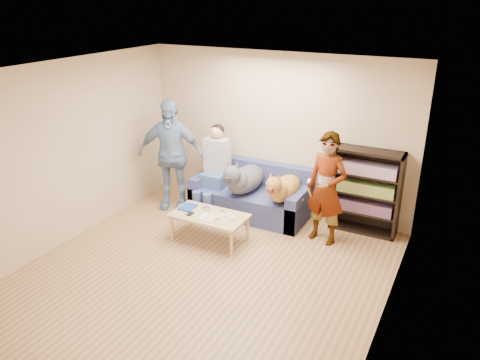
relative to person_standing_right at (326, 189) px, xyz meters
The scene contains 27 objects.
ground 2.22m from the person_standing_right, 122.45° to the right, with size 5.00×5.00×0.00m, color olive.
ceiling 2.72m from the person_standing_right, 122.45° to the right, with size 5.00×5.00×0.00m, color white.
wall_back 1.42m from the person_standing_right, 145.52° to the left, with size 4.50×4.50×0.00m, color tan.
wall_front 4.41m from the person_standing_right, 104.63° to the right, with size 4.50×4.50×0.00m, color tan.
wall_left 3.81m from the person_standing_right, 152.60° to the right, with size 5.00×5.00×0.00m, color tan.
wall_right 2.14m from the person_standing_right, 56.69° to the right, with size 5.00×5.00×0.00m, color tan.
blanket 0.70m from the person_standing_right, 162.56° to the left, with size 0.39×0.33×0.13m, color #B9B9BE.
person_standing_right is the anchor object (origin of this frame).
person_standing_left 2.67m from the person_standing_right, behind, with size 1.09×0.45×1.86m, color #7597BB.
held_controller 0.32m from the person_standing_right, 135.00° to the right, with size 0.04×0.11×0.03m, color silver.
notebook_blue 2.06m from the person_standing_right, 159.05° to the right, with size 0.20×0.26×0.03m, color #1C3C9C.
papers 1.73m from the person_standing_right, 148.77° to the right, with size 0.26×0.20×0.01m, color white.
magazine 1.69m from the person_standing_right, 148.82° to the right, with size 0.22×0.17×0.01m, color beige.
camera_silver 1.78m from the person_standing_right, 157.91° to the right, with size 0.11×0.06×0.05m, color silver.
controller_a 1.44m from the person_standing_right, 150.90° to the right, with size 0.04×0.13×0.03m, color silver.
controller_b 1.41m from the person_standing_right, 146.31° to the right, with size 0.09×0.06×0.03m, color white.
headphone_cup_a 1.57m from the person_standing_right, 148.41° to the right, with size 0.07×0.07×0.02m, color white.
headphone_cup_b 1.53m from the person_standing_right, 151.06° to the right, with size 0.07×0.07×0.02m, color white.
pen_orange 1.82m from the person_standing_right, 148.28° to the right, with size 0.01×0.01×0.14m, color #C4551B.
pen_black 1.55m from the person_standing_right, 156.58° to the right, with size 0.01×0.01×0.14m, color black.
wallet 2.00m from the person_standing_right, 152.82° to the right, with size 0.07×0.12×0.01m, color black.
sofa 1.51m from the person_standing_right, 165.29° to the left, with size 1.90×0.85×0.82m.
person_seated 1.99m from the person_standing_right, behind, with size 0.40×0.73×1.47m.
dog_gray 1.43m from the person_standing_right, behind, with size 0.45×1.27×0.66m.
dog_tan 0.77m from the person_standing_right, 166.79° to the left, with size 0.40×1.16×0.58m.
coffee_table 1.74m from the person_standing_right, 152.57° to the right, with size 1.10×0.60×0.42m.
bookshelf 0.75m from the person_standing_right, 53.06° to the left, with size 1.00×0.34×1.30m.
Camera 1 is at (2.82, -4.26, 3.42)m, focal length 35.00 mm.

